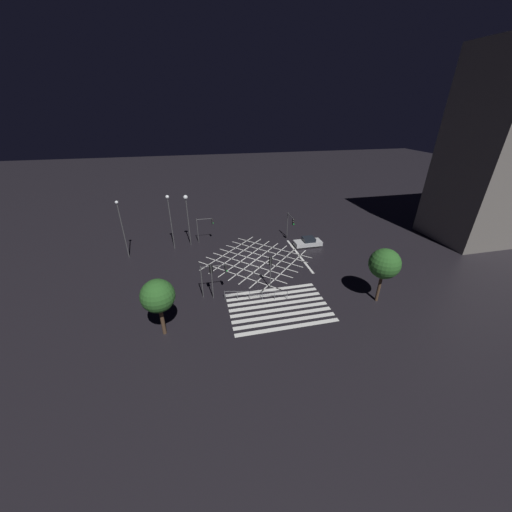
{
  "coord_description": "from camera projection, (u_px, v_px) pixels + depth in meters",
  "views": [
    {
      "loc": [
        -7.47,
        -32.95,
        18.16
      ],
      "look_at": [
        0.0,
        0.0,
        0.58
      ],
      "focal_mm": 20.0,
      "sensor_mm": 36.0,
      "label": 1
    }
  ],
  "objects": [
    {
      "name": "traffic_light_sw_main",
      "position": [
        215.0,
        273.0,
        29.77
      ],
      "size": [
        2.83,
        0.36,
        3.84
      ],
      "color": "#424244",
      "rests_on": "ground_plane"
    },
    {
      "name": "street_lamp_east",
      "position": [
        121.0,
        222.0,
        36.82
      ],
      "size": [
        0.42,
        0.42,
        7.89
      ],
      "color": "#424244",
      "rests_on": "ground_plane"
    },
    {
      "name": "traffic_light_sw_cross",
      "position": [
        211.0,
        274.0,
        29.38
      ],
      "size": [
        0.36,
        0.39,
        4.08
      ],
      "rotation": [
        0.0,
        0.0,
        1.57
      ],
      "color": "#424244",
      "rests_on": "ground_plane"
    },
    {
      "name": "street_tree_far",
      "position": [
        158.0,
        296.0,
        23.99
      ],
      "size": [
        2.9,
        2.9,
        5.57
      ],
      "color": "#473323",
      "rests_on": "ground_plane"
    },
    {
      "name": "ground_plane",
      "position": [
        256.0,
        260.0,
        38.36
      ],
      "size": [
        200.0,
        200.0,
        0.0
      ],
      "primitive_type": "plane",
      "color": "black"
    },
    {
      "name": "street_lamp_west",
      "position": [
        170.0,
        212.0,
        38.94
      ],
      "size": [
        0.49,
        0.49,
        7.88
      ],
      "color": "#424244",
      "rests_on": "ground_plane"
    },
    {
      "name": "pedestrian_railing",
      "position": [
        256.0,
        294.0,
        30.14
      ],
      "size": [
        6.51,
        1.51,
        1.05
      ],
      "rotation": [
        0.0,
        0.0,
        -0.22
      ],
      "color": "gray",
      "rests_on": "ground_plane"
    },
    {
      "name": "road_markings",
      "position": [
        270.0,
        284.0,
        32.98
      ],
      "size": [
        15.26,
        21.53,
        0.01
      ],
      "color": "silver",
      "rests_on": "ground_plane"
    },
    {
      "name": "waiting_car",
      "position": [
        308.0,
        242.0,
        41.92
      ],
      "size": [
        4.03,
        1.76,
        1.35
      ],
      "rotation": [
        0.0,
        0.0,
        3.14
      ],
      "color": "#B7BABC",
      "rests_on": "ground_plane"
    },
    {
      "name": "traffic_light_ne_cross",
      "position": [
        291.0,
        222.0,
        42.62
      ],
      "size": [
        0.36,
        2.84,
        4.03
      ],
      "rotation": [
        0.0,
        0.0,
        -1.57
      ],
      "color": "#424244",
      "rests_on": "ground_plane"
    },
    {
      "name": "traffic_light_nw_main",
      "position": [
        206.0,
        224.0,
        42.3
      ],
      "size": [
        2.49,
        0.36,
        3.8
      ],
      "color": "#424244",
      "rests_on": "ground_plane"
    },
    {
      "name": "traffic_light_median_south",
      "position": [
        270.0,
        266.0,
        31.1
      ],
      "size": [
        0.36,
        0.39,
        3.96
      ],
      "rotation": [
        0.0,
        0.0,
        1.57
      ],
      "color": "#424244",
      "rests_on": "ground_plane"
    },
    {
      "name": "street_tree_near",
      "position": [
        385.0,
        264.0,
        28.25
      ],
      "size": [
        3.07,
        3.07,
        5.99
      ],
      "color": "#473323",
      "rests_on": "ground_plane"
    },
    {
      "name": "street_lamp_far",
      "position": [
        187.0,
        207.0,
        39.98
      ],
      "size": [
        0.61,
        0.61,
        7.52
      ],
      "color": "#424244",
      "rests_on": "ground_plane"
    }
  ]
}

